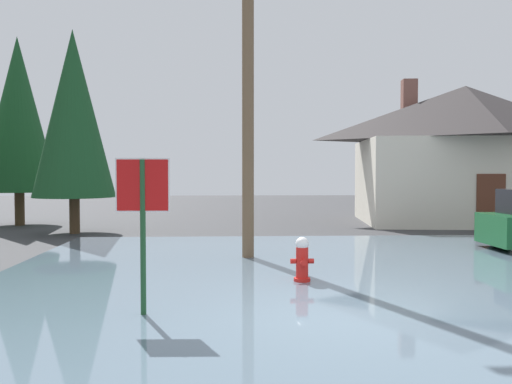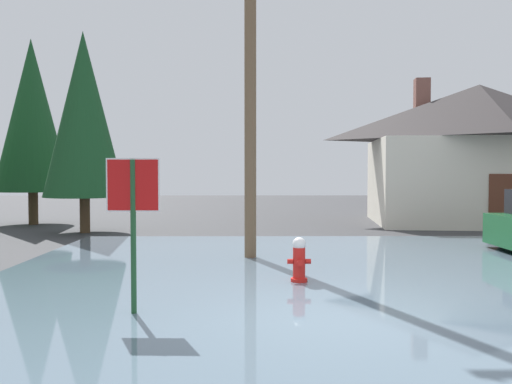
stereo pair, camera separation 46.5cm
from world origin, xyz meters
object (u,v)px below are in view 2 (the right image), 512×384
utility_pole (250,42)px  pine_tree_tall_left (84,115)px  stop_sign_near (133,203)px  fire_hydrant (299,261)px  house (478,152)px  pine_tree_short_left (32,115)px

utility_pole → pine_tree_tall_left: (-5.65, 5.69, -1.13)m
stop_sign_near → utility_pole: utility_pole is taller
stop_sign_near → pine_tree_tall_left: (-3.97, 10.92, 2.37)m
stop_sign_near → utility_pole: bearing=72.2°
fire_hydrant → house: size_ratio=0.09×
stop_sign_near → pine_tree_short_left: bearing=116.4°
stop_sign_near → pine_tree_short_left: 15.70m
pine_tree_short_left → pine_tree_tall_left: bearing=-45.4°
house → pine_tree_short_left: bearing=-179.0°
utility_pole → house: bearing=44.5°
utility_pole → pine_tree_short_left: 12.18m
pine_tree_tall_left → pine_tree_short_left: 4.15m
house → pine_tree_tall_left: (-14.73, -3.26, 1.13)m
pine_tree_short_left → utility_pole: bearing=-45.3°
house → pine_tree_short_left: 17.70m
pine_tree_tall_left → house: bearing=12.5°
stop_sign_near → pine_tree_tall_left: bearing=110.0°
house → stop_sign_near: bearing=-127.2°
house → utility_pole: bearing=-135.5°
fire_hydrant → pine_tree_short_left: (-9.47, 11.57, 3.84)m
utility_pole → pine_tree_tall_left: bearing=134.8°
pine_tree_tall_left → utility_pole: bearing=-45.2°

